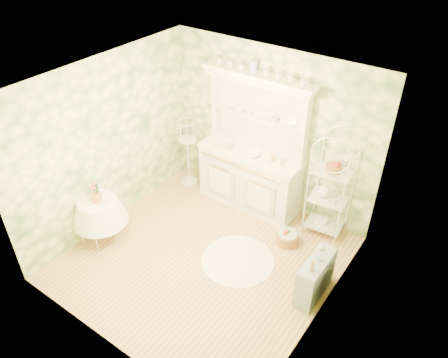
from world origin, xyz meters
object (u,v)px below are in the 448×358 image
Objects in this scene: round_table at (101,219)px; bakers_rack at (330,189)px; kitchen_dresser at (251,145)px; side_shelf at (315,278)px; cafe_chair at (95,221)px; floor_basket at (287,238)px; birdcage_stand at (188,146)px.

bakers_rack is at bearing 37.69° from round_table.
side_shelf is (1.80, -1.19, -0.85)m from kitchen_dresser.
cafe_chair is (-2.73, -2.22, -0.42)m from bakers_rack.
floor_basket is (1.04, -0.52, -1.04)m from kitchen_dresser.
round_table is 0.86× the size of cafe_chair.
kitchen_dresser is 1.41m from bakers_rack.
round_table is at bearing -94.32° from birdcage_stand.
cafe_chair reaches higher than round_table.
round_table is (-2.74, -2.12, -0.48)m from bakers_rack.
birdcage_stand is (0.15, 1.94, 0.42)m from round_table.
floor_basket is (2.26, -0.39, -0.67)m from birdcage_stand.
birdcage_stand is 2.39m from floor_basket.
cafe_chair is at bearing -147.88° from bakers_rack.
bakers_rack is 1.42m from side_shelf.
kitchen_dresser is 6.99× the size of floor_basket.
side_shelf is 0.96× the size of round_table.
cafe_chair is 2.08m from birdcage_stand.
birdcage_stand is at bearing 170.26° from floor_basket.
round_table is at bearing -123.42° from kitchen_dresser.
round_table reaches higher than floor_basket.
bakers_rack is at bearing 59.31° from floor_basket.
bakers_rack reaches higher than round_table.
kitchen_dresser is 3.32× the size of side_shelf.
bakers_rack is 1.08× the size of birdcage_stand.
birdcage_stand is at bearing 176.94° from bakers_rack.
kitchen_dresser reaches higher than bakers_rack.
cafe_chair is at bearing -155.88° from side_shelf.
round_table is 0.12m from cafe_chair.
birdcage_stand is at bearing 85.68° from round_table.
side_shelf is at bearing -33.42° from kitchen_dresser.
round_table is 1.99m from birdcage_stand.
kitchen_dresser is 1.56m from floor_basket.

